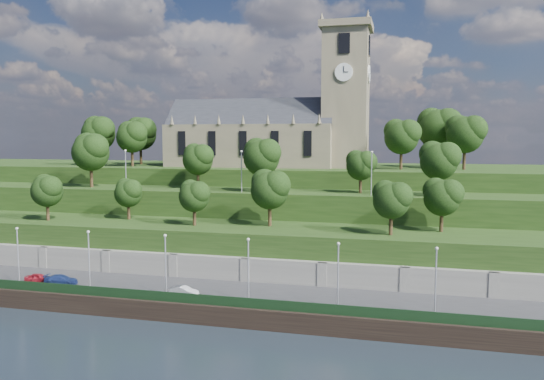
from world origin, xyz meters
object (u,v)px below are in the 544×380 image
(car_right, at_px, (61,280))
(car_left, at_px, (39,278))
(church, at_px, (276,127))
(car_middle, at_px, (184,291))

(car_right, bearing_deg, car_left, 81.05)
(church, height_order, car_right, church)
(car_left, bearing_deg, car_right, -101.98)
(car_left, height_order, car_middle, car_left)
(car_left, distance_m, car_right, 3.41)
(car_left, xyz_separation_m, car_middle, (20.50, -1.05, -0.00))
(church, bearing_deg, car_right, -113.23)
(car_middle, xyz_separation_m, car_right, (-17.08, 0.91, 0.03))
(church, xyz_separation_m, car_right, (-17.96, -41.84, -19.92))
(car_middle, relative_size, car_right, 0.83)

